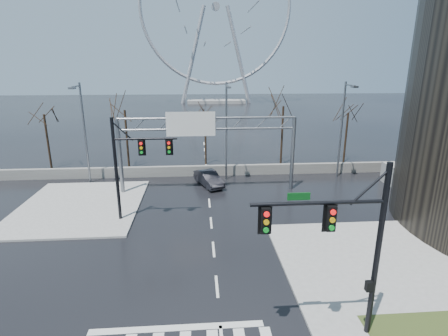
{
  "coord_description": "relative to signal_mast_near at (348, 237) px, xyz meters",
  "views": [
    {
      "loc": [
        -0.83,
        -16.39,
        11.59
      ],
      "look_at": [
        1.07,
        9.18,
        4.0
      ],
      "focal_mm": 28.0,
      "sensor_mm": 36.0,
      "label": 1
    }
  ],
  "objects": [
    {
      "name": "streetlight_left",
      "position": [
        -17.14,
        22.2,
        1.01
      ],
      "size": [
        0.5,
        2.55,
        10.0
      ],
      "color": "slate",
      "rests_on": "ground"
    },
    {
      "name": "sign_gantry",
      "position": [
        -5.52,
        19.0,
        0.31
      ],
      "size": [
        16.36,
        0.4,
        7.6
      ],
      "color": "slate",
      "rests_on": "ground"
    },
    {
      "name": "tree_right",
      "position": [
        3.86,
        27.54,
        1.34
      ],
      "size": [
        3.9,
        3.9,
        7.8
      ],
      "color": "black",
      "rests_on": "ground"
    },
    {
      "name": "barrier_wall",
      "position": [
        -5.14,
        24.04,
        -4.32
      ],
      "size": [
        52.0,
        0.5,
        1.1
      ],
      "primitive_type": "cube",
      "color": "slate",
      "rests_on": "ground"
    },
    {
      "name": "streetlight_mid",
      "position": [
        -3.14,
        22.2,
        1.01
      ],
      "size": [
        0.5,
        2.55,
        10.0
      ],
      "color": "slate",
      "rests_on": "ground"
    },
    {
      "name": "tree_far_right",
      "position": [
        11.86,
        28.04,
        0.54
      ],
      "size": [
        3.4,
        3.4,
        6.8
      ],
      "color": "black",
      "rests_on": "ground"
    },
    {
      "name": "signal_mast_far",
      "position": [
        -11.01,
        13.0,
        -0.04
      ],
      "size": [
        4.72,
        0.41,
        8.0
      ],
      "color": "black",
      "rests_on": "ground"
    },
    {
      "name": "sidewalk_right_ext",
      "position": [
        4.86,
        6.04,
        -4.8
      ],
      "size": [
        12.0,
        10.0,
        0.15
      ],
      "primitive_type": "cube",
      "color": "gray",
      "rests_on": "ground"
    },
    {
      "name": "car",
      "position": [
        -5.04,
        20.67,
        -4.14
      ],
      "size": [
        3.12,
        4.72,
        1.47
      ],
      "primitive_type": "imported",
      "rotation": [
        0.0,
        0.0,
        0.39
      ],
      "color": "black",
      "rests_on": "ground"
    },
    {
      "name": "streetlight_right",
      "position": [
        8.86,
        22.2,
        1.01
      ],
      "size": [
        0.5,
        2.55,
        10.0
      ],
      "color": "slate",
      "rests_on": "ground"
    },
    {
      "name": "sidewalk_far",
      "position": [
        -16.14,
        16.04,
        -4.8
      ],
      "size": [
        10.0,
        12.0,
        0.15
      ],
      "primitive_type": "cube",
      "color": "gray",
      "rests_on": "ground"
    },
    {
      "name": "signal_mast_near",
      "position": [
        0.0,
        0.0,
        0.0
      ],
      "size": [
        5.52,
        0.41,
        8.0
      ],
      "color": "black",
      "rests_on": "ground"
    },
    {
      "name": "tree_far_left",
      "position": [
        -23.14,
        28.04,
        0.7
      ],
      "size": [
        3.5,
        3.5,
        7.0
      ],
      "color": "black",
      "rests_on": "ground"
    },
    {
      "name": "ferris_wheel",
      "position": [
        -0.14,
        99.04,
        21.26
      ],
      "size": [
        45.0,
        6.0,
        50.91
      ],
      "color": "gray",
      "rests_on": "ground"
    },
    {
      "name": "tree_center",
      "position": [
        -5.14,
        28.54,
        0.3
      ],
      "size": [
        3.25,
        3.25,
        6.5
      ],
      "color": "black",
      "rests_on": "ground"
    },
    {
      "name": "ground",
      "position": [
        -5.14,
        4.04,
        -4.87
      ],
      "size": [
        260.0,
        260.0,
        0.0
      ],
      "primitive_type": "plane",
      "color": "black",
      "rests_on": "ground"
    },
    {
      "name": "tree_left",
      "position": [
        -14.14,
        27.54,
        1.1
      ],
      "size": [
        3.75,
        3.75,
        7.5
      ],
      "color": "black",
      "rests_on": "ground"
    }
  ]
}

